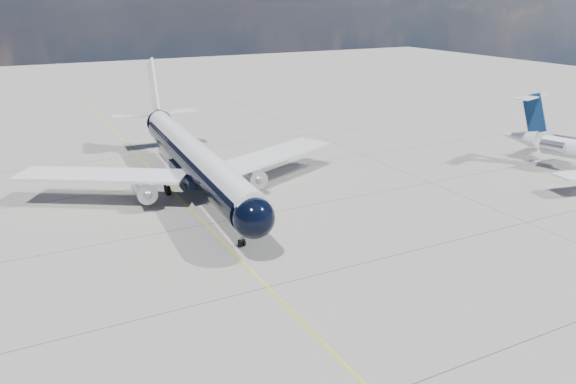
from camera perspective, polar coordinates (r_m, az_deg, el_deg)
ground at (r=63.34m, az=-9.85°, el=-1.73°), size 320.00×320.00×0.00m
taxiway_centerline at (r=58.90m, az=-8.33°, el=-3.28°), size 0.16×160.00×0.01m
main_airliner at (r=68.09m, az=-9.75°, el=3.61°), size 39.76×48.48×14.00m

